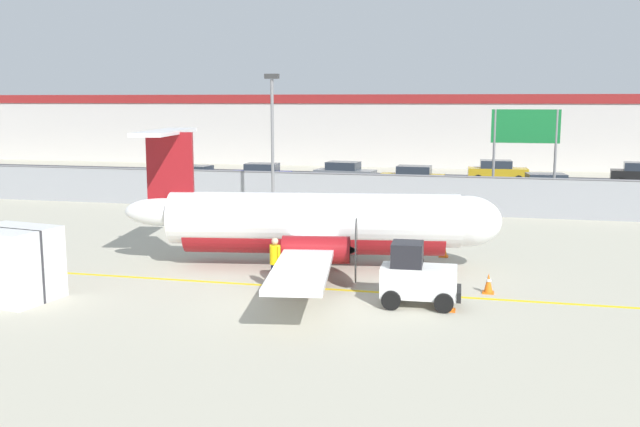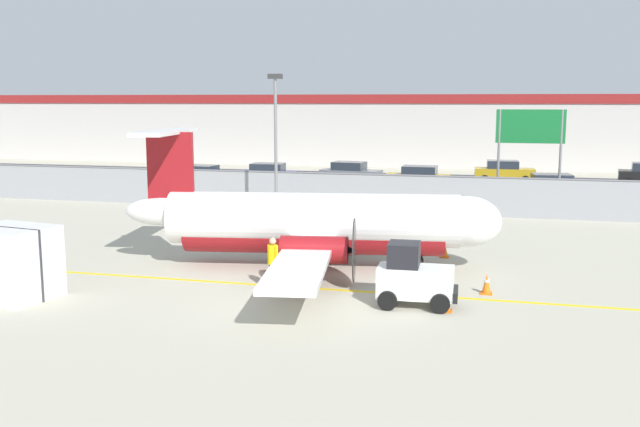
# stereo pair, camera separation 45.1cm
# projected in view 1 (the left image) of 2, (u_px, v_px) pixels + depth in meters

# --- Properties ---
(ground_plane) EXTENTS (140.00, 140.00, 0.01)m
(ground_plane) POSITION_uv_depth(u_px,v_px,m) (321.00, 289.00, 22.85)
(ground_plane) COLOR #B2AD99
(perimeter_fence) EXTENTS (98.00, 0.10, 2.10)m
(perimeter_fence) POSITION_uv_depth(u_px,v_px,m) (389.00, 192.00, 38.05)
(perimeter_fence) COLOR gray
(perimeter_fence) RESTS_ON ground
(parking_lot_strip) EXTENTS (98.00, 17.00, 0.12)m
(parking_lot_strip) POSITION_uv_depth(u_px,v_px,m) (411.00, 187.00, 49.28)
(parking_lot_strip) COLOR #38383A
(parking_lot_strip) RESTS_ON ground
(background_building) EXTENTS (91.00, 8.10, 6.50)m
(background_building) POSITION_uv_depth(u_px,v_px,m) (433.00, 130.00, 66.55)
(background_building) COLOR #BCB7B2
(background_building) RESTS_ON ground
(commuter_airplane) EXTENTS (13.68, 16.06, 4.92)m
(commuter_airplane) POSITION_uv_depth(u_px,v_px,m) (320.00, 223.00, 25.63)
(commuter_airplane) COLOR white
(commuter_airplane) RESTS_ON ground
(baggage_tug) EXTENTS (2.37, 1.46, 1.88)m
(baggage_tug) POSITION_uv_depth(u_px,v_px,m) (417.00, 277.00, 20.87)
(baggage_tug) COLOR silver
(baggage_tug) RESTS_ON ground
(ground_crew_worker) EXTENTS (0.48, 0.48, 1.70)m
(ground_crew_worker) POSITION_uv_depth(u_px,v_px,m) (275.00, 261.00, 22.54)
(ground_crew_worker) COLOR #191E4C
(ground_crew_worker) RESTS_ON ground
(cargo_container) EXTENTS (2.70, 2.37, 2.20)m
(cargo_container) POSITION_uv_depth(u_px,v_px,m) (12.00, 264.00, 21.47)
(cargo_container) COLOR silver
(cargo_container) RESTS_ON ground
(traffic_cone_near_left) EXTENTS (0.36, 0.36, 0.64)m
(traffic_cone_near_left) POSITION_uv_depth(u_px,v_px,m) (449.00, 300.00, 20.41)
(traffic_cone_near_left) COLOR orange
(traffic_cone_near_left) RESTS_ON ground
(traffic_cone_near_right) EXTENTS (0.36, 0.36, 0.64)m
(traffic_cone_near_right) POSITION_uv_depth(u_px,v_px,m) (488.00, 283.00, 22.28)
(traffic_cone_near_right) COLOR orange
(traffic_cone_near_right) RESTS_ON ground
(traffic_cone_far_left) EXTENTS (0.36, 0.36, 0.64)m
(traffic_cone_far_left) POSITION_uv_depth(u_px,v_px,m) (444.00, 249.00, 27.47)
(traffic_cone_far_left) COLOR orange
(traffic_cone_far_left) RESTS_ON ground
(parked_car_0) EXTENTS (4.31, 2.23, 1.58)m
(parked_car_0) POSITION_uv_depth(u_px,v_px,m) (196.00, 178.00, 47.37)
(parked_car_0) COLOR gray
(parked_car_0) RESTS_ON parking_lot_strip
(parked_car_1) EXTENTS (4.29, 2.19, 1.58)m
(parked_car_1) POSITION_uv_depth(u_px,v_px,m) (261.00, 175.00, 48.99)
(parked_car_1) COLOR navy
(parked_car_1) RESTS_ON parking_lot_strip
(parked_car_2) EXTENTS (4.38, 2.42, 1.58)m
(parked_car_2) POSITION_uv_depth(u_px,v_px,m) (345.00, 173.00, 50.19)
(parked_car_2) COLOR slate
(parked_car_2) RESTS_ON parking_lot_strip
(parked_car_3) EXTENTS (4.25, 2.10, 1.58)m
(parked_car_3) POSITION_uv_depth(u_px,v_px,m) (412.00, 178.00, 47.15)
(parked_car_3) COLOR #B28C19
(parked_car_3) RESTS_ON parking_lot_strip
(parked_car_4) EXTENTS (4.29, 2.18, 1.58)m
(parked_car_4) POSITION_uv_depth(u_px,v_px,m) (497.00, 171.00, 51.49)
(parked_car_4) COLOR #B28C19
(parked_car_4) RESTS_ON parking_lot_strip
(parked_car_5) EXTENTS (4.39, 2.44, 1.58)m
(parked_car_5) POSITION_uv_depth(u_px,v_px,m) (548.00, 187.00, 42.13)
(parked_car_5) COLOR slate
(parked_car_5) RESTS_ON parking_lot_strip
(apron_light_pole) EXTENTS (0.70, 0.30, 7.27)m
(apron_light_pole) POSITION_uv_depth(u_px,v_px,m) (272.00, 134.00, 35.51)
(apron_light_pole) COLOR slate
(apron_light_pole) RESTS_ON ground
(highway_sign) EXTENTS (3.60, 0.14, 5.50)m
(highway_sign) POSITION_uv_depth(u_px,v_px,m) (525.00, 135.00, 38.32)
(highway_sign) COLOR slate
(highway_sign) RESTS_ON ground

